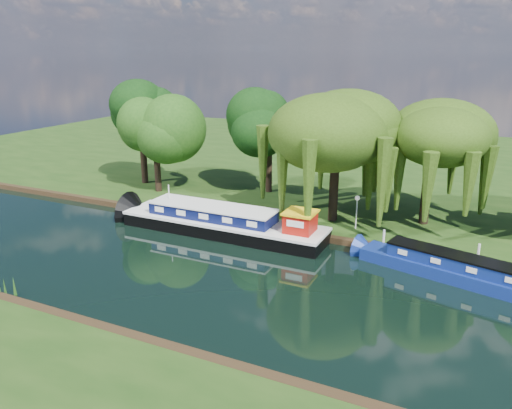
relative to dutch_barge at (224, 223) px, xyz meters
The scene contains 13 objects.
ground 10.68m from the dutch_barge, 37.47° to the right, with size 120.00×120.00×0.00m, color black.
far_bank 28.80m from the dutch_barge, 72.94° to the left, with size 120.00×52.00×0.45m, color #17330E.
dutch_barge is the anchor object (origin of this frame).
narrowboat 16.40m from the dutch_barge, ahead, with size 11.99×4.79×1.73m.
red_dinghy 3.78m from the dutch_barge, behind, with size 1.94×2.72×0.56m, color #97120B.
willow_left 10.76m from the dutch_barge, 37.36° to the left, with size 7.95×7.95×9.52m.
willow_right 16.36m from the dutch_barge, 29.35° to the left, with size 6.96×6.96×8.48m.
tree_far_left 13.43m from the dutch_barge, 149.26° to the left, with size 5.36×5.36×8.64m.
tree_far_back 16.94m from the dutch_barge, 148.85° to the left, with size 5.40×5.40×9.08m.
tree_far_mid 11.97m from the dutch_barge, 95.65° to the left, with size 5.32×5.32×8.70m.
lamppost 9.94m from the dutch_barge, 24.21° to the left, with size 0.36×0.36×2.56m.
mooring_posts 8.18m from the dutch_barge, 13.61° to the left, with size 19.16×0.16×1.00m.
reeds_near 20.79m from the dutch_barge, 42.52° to the right, with size 33.70×1.50×1.10m.
Camera 1 is at (8.77, -24.30, 13.31)m, focal length 35.00 mm.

